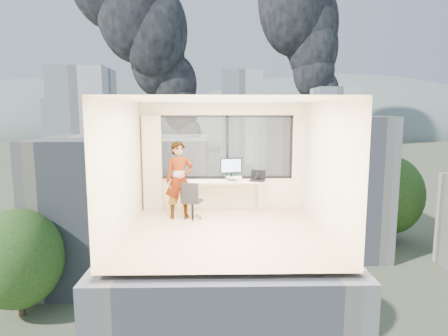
{
  "coord_description": "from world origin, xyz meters",
  "views": [
    {
      "loc": [
        -0.17,
        -7.32,
        2.35
      ],
      "look_at": [
        0.0,
        1.0,
        1.15
      ],
      "focal_mm": 30.6,
      "sensor_mm": 36.0,
      "label": 1
    }
  ],
  "objects_px": {
    "laptop": "(257,176)",
    "handbag": "(232,175)",
    "desk": "(223,196)",
    "person": "(179,180)",
    "monitor": "(231,169)",
    "game_console": "(233,177)",
    "chair": "(192,200)"
  },
  "relations": [
    {
      "from": "monitor",
      "to": "game_console",
      "type": "distance_m",
      "value": 0.28
    },
    {
      "from": "person",
      "to": "handbag",
      "type": "distance_m",
      "value": 1.44
    },
    {
      "from": "monitor",
      "to": "handbag",
      "type": "bearing_deg",
      "value": 65.96
    },
    {
      "from": "game_console",
      "to": "laptop",
      "type": "height_order",
      "value": "laptop"
    },
    {
      "from": "chair",
      "to": "monitor",
      "type": "distance_m",
      "value": 1.31
    },
    {
      "from": "game_console",
      "to": "laptop",
      "type": "bearing_deg",
      "value": -50.07
    },
    {
      "from": "desk",
      "to": "chair",
      "type": "distance_m",
      "value": 0.97
    },
    {
      "from": "person",
      "to": "monitor",
      "type": "xyz_separation_m",
      "value": [
        1.19,
        0.65,
        0.16
      ]
    },
    {
      "from": "desk",
      "to": "laptop",
      "type": "xyz_separation_m",
      "value": [
        0.8,
        -0.06,
        0.49
      ]
    },
    {
      "from": "person",
      "to": "chair",
      "type": "bearing_deg",
      "value": -33.82
    },
    {
      "from": "desk",
      "to": "monitor",
      "type": "height_order",
      "value": "monitor"
    },
    {
      "from": "laptop",
      "to": "monitor",
      "type": "bearing_deg",
      "value": -175.53
    },
    {
      "from": "monitor",
      "to": "laptop",
      "type": "xyz_separation_m",
      "value": [
        0.61,
        -0.16,
        -0.16
      ]
    },
    {
      "from": "person",
      "to": "laptop",
      "type": "height_order",
      "value": "person"
    },
    {
      "from": "monitor",
      "to": "game_console",
      "type": "bearing_deg",
      "value": 52.32
    },
    {
      "from": "laptop",
      "to": "handbag",
      "type": "distance_m",
      "value": 0.66
    },
    {
      "from": "desk",
      "to": "laptop",
      "type": "bearing_deg",
      "value": -4.35
    },
    {
      "from": "person",
      "to": "game_console",
      "type": "xyz_separation_m",
      "value": [
        1.25,
        0.79,
        -0.07
      ]
    },
    {
      "from": "game_console",
      "to": "handbag",
      "type": "relative_size",
      "value": 1.28
    },
    {
      "from": "chair",
      "to": "laptop",
      "type": "xyz_separation_m",
      "value": [
        1.51,
        0.6,
        0.43
      ]
    },
    {
      "from": "game_console",
      "to": "desk",
      "type": "bearing_deg",
      "value": -156.54
    },
    {
      "from": "monitor",
      "to": "laptop",
      "type": "relative_size",
      "value": 1.43
    },
    {
      "from": "chair",
      "to": "person",
      "type": "height_order",
      "value": "person"
    },
    {
      "from": "game_console",
      "to": "laptop",
      "type": "distance_m",
      "value": 0.64
    },
    {
      "from": "chair",
      "to": "handbag",
      "type": "bearing_deg",
      "value": 58.24
    },
    {
      "from": "desk",
      "to": "person",
      "type": "bearing_deg",
      "value": -151.27
    },
    {
      "from": "desk",
      "to": "handbag",
      "type": "height_order",
      "value": "handbag"
    },
    {
      "from": "chair",
      "to": "person",
      "type": "bearing_deg",
      "value": 173.5
    },
    {
      "from": "monitor",
      "to": "laptop",
      "type": "distance_m",
      "value": 0.65
    },
    {
      "from": "monitor",
      "to": "game_console",
      "type": "xyz_separation_m",
      "value": [
        0.06,
        0.14,
        -0.23
      ]
    },
    {
      "from": "laptop",
      "to": "handbag",
      "type": "xyz_separation_m",
      "value": [
        -0.59,
        0.3,
        -0.02
      ]
    },
    {
      "from": "person",
      "to": "game_console",
      "type": "bearing_deg",
      "value": 18.93
    }
  ]
}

